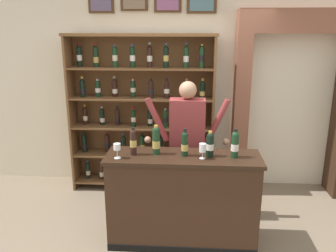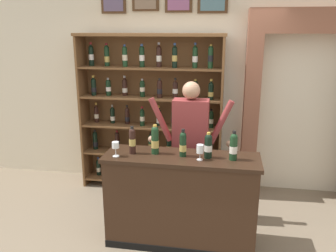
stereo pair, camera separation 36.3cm
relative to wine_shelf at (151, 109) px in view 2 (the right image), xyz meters
The scene contains 13 objects.
ground_plane 1.83m from the wine_shelf, 70.70° to the right, with size 14.00×14.00×0.02m, color #7A6B56.
back_wall 0.75m from the wine_shelf, 34.98° to the left, with size 12.00×0.19×3.33m.
wine_shelf is the anchor object (origin of this frame).
archway_doorway 2.09m from the wine_shelf, ahead, with size 1.61×0.45×2.50m.
tasting_counter 1.61m from the wine_shelf, 65.22° to the right, with size 1.60×0.51×1.00m.
shopkeeper 1.02m from the wine_shelf, 50.56° to the right, with size 1.00×0.22×1.68m.
tasting_bottle_bianco 1.33m from the wine_shelf, 85.75° to the right, with size 0.07×0.07×0.29m.
tasting_bottle_prosecco 1.34m from the wine_shelf, 75.63° to the right, with size 0.08×0.08×0.31m.
tasting_bottle_rosso 1.46m from the wine_shelf, 64.61° to the right, with size 0.07×0.07×0.29m.
tasting_bottle_vin_santo 1.59m from the wine_shelf, 56.36° to the right, with size 0.08×0.08×0.27m.
tasting_bottle_riserva 1.75m from the wine_shelf, 49.83° to the right, with size 0.08×0.08×0.30m.
wine_glass_center 1.45m from the wine_shelf, 91.82° to the right, with size 0.07×0.07×0.15m.
wine_glass_right 1.61m from the wine_shelf, 60.02° to the right, with size 0.07×0.07×0.16m.
Camera 2 is at (0.58, -3.29, 2.25)m, focal length 36.94 mm.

